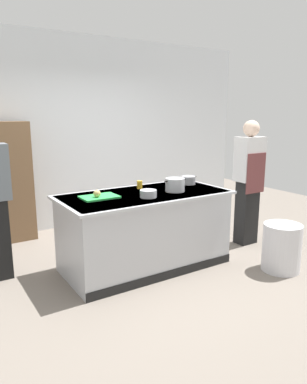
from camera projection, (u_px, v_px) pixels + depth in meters
The scene contains 11 objects.
ground_plane at pixel (145, 266), 4.42m from camera, with size 10.00×10.00×0.00m, color slate.
back_wall at pixel (76, 133), 5.82m from camera, with size 6.40×0.12×3.00m, color silver.
counter_island at pixel (145, 229), 4.32m from camera, with size 1.98×0.98×0.90m.
cutting_board at pixel (99, 197), 4.00m from camera, with size 0.40×0.28×0.02m, color green.
onion at pixel (97, 194), 3.94m from camera, with size 0.08×0.08×0.08m, color tan.
stock_pot at pixel (175, 185), 4.32m from camera, with size 0.30×0.23×0.16m.
sauce_pan at pixel (188, 180), 4.75m from camera, with size 0.25×0.19×0.11m.
mixing_bowl at pixel (148, 194), 4.02m from camera, with size 0.19×0.19×0.08m, color #B7BABF.
juice_cup at pixel (140, 185), 4.47m from camera, with size 0.07×0.07×0.10m, color yellow.
trash_bin at pixel (282, 247), 4.24m from camera, with size 0.44×0.44×0.56m, color silver.
person_chef at pixel (249, 180), 5.01m from camera, with size 0.38×0.25×1.72m.
Camera 1 is at (-2.14, -3.53, 1.82)m, focal length 34.06 mm.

